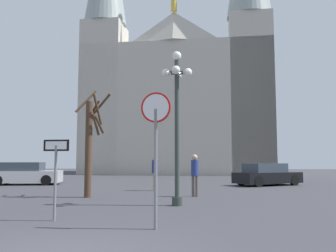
{
  "coord_description": "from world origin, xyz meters",
  "views": [
    {
      "loc": [
        2.35,
        -5.71,
        1.54
      ],
      "look_at": [
        -0.22,
        19.37,
        3.95
      ],
      "focal_mm": 38.48,
      "sensor_mm": 36.0,
      "label": 1
    }
  ],
  "objects_px": {
    "street_lamp": "(177,112)",
    "one_way_arrow_sign": "(56,166)",
    "pedestrian_standing": "(155,169)",
    "pedestrian_walking": "(195,171)",
    "cathedral": "(179,89)",
    "parked_car_near_black": "(267,175)",
    "parked_car_far_silver": "(25,174)",
    "stop_sign": "(156,134)",
    "bare_tree": "(90,142)"
  },
  "relations": [
    {
      "from": "street_lamp",
      "to": "one_way_arrow_sign",
      "type": "bearing_deg",
      "value": -130.33
    },
    {
      "from": "pedestrian_standing",
      "to": "pedestrian_walking",
      "type": "bearing_deg",
      "value": -53.35
    },
    {
      "from": "cathedral",
      "to": "parked_car_near_black",
      "type": "distance_m",
      "value": 23.51
    },
    {
      "from": "parked_car_far_silver",
      "to": "one_way_arrow_sign",
      "type": "bearing_deg",
      "value": -59.92
    },
    {
      "from": "stop_sign",
      "to": "parked_car_near_black",
      "type": "distance_m",
      "value": 15.58
    },
    {
      "from": "pedestrian_walking",
      "to": "one_way_arrow_sign",
      "type": "bearing_deg",
      "value": -117.72
    },
    {
      "from": "bare_tree",
      "to": "pedestrian_standing",
      "type": "distance_m",
      "value": 4.39
    },
    {
      "from": "stop_sign",
      "to": "pedestrian_standing",
      "type": "bearing_deg",
      "value": 98.0
    },
    {
      "from": "parked_car_near_black",
      "to": "pedestrian_standing",
      "type": "xyz_separation_m",
      "value": [
        -6.34,
        -4.52,
        0.45
      ]
    },
    {
      "from": "parked_car_far_silver",
      "to": "street_lamp",
      "type": "bearing_deg",
      "value": -42.67
    },
    {
      "from": "cathedral",
      "to": "parked_car_far_silver",
      "type": "relative_size",
      "value": 7.78
    },
    {
      "from": "pedestrian_walking",
      "to": "pedestrian_standing",
      "type": "distance_m",
      "value": 3.54
    },
    {
      "from": "one_way_arrow_sign",
      "to": "parked_car_far_silver",
      "type": "bearing_deg",
      "value": 120.08
    },
    {
      "from": "one_way_arrow_sign",
      "to": "bare_tree",
      "type": "height_order",
      "value": "bare_tree"
    },
    {
      "from": "stop_sign",
      "to": "pedestrian_walking",
      "type": "bearing_deg",
      "value": 84.7
    },
    {
      "from": "pedestrian_walking",
      "to": "pedestrian_standing",
      "type": "bearing_deg",
      "value": 126.65
    },
    {
      "from": "pedestrian_walking",
      "to": "parked_car_far_silver",
      "type": "bearing_deg",
      "value": 149.21
    },
    {
      "from": "cathedral",
      "to": "bare_tree",
      "type": "height_order",
      "value": "cathedral"
    },
    {
      "from": "one_way_arrow_sign",
      "to": "parked_car_far_silver",
      "type": "relative_size",
      "value": 0.46
    },
    {
      "from": "cathedral",
      "to": "street_lamp",
      "type": "distance_m",
      "value": 31.63
    },
    {
      "from": "pedestrian_walking",
      "to": "bare_tree",
      "type": "bearing_deg",
      "value": -171.03
    },
    {
      "from": "one_way_arrow_sign",
      "to": "street_lamp",
      "type": "relative_size",
      "value": 0.39
    },
    {
      "from": "cathedral",
      "to": "parked_car_far_silver",
      "type": "distance_m",
      "value": 24.65
    },
    {
      "from": "stop_sign",
      "to": "street_lamp",
      "type": "xyz_separation_m",
      "value": [
        0.16,
        4.26,
        1.09
      ]
    },
    {
      "from": "bare_tree",
      "to": "parked_car_far_silver",
      "type": "height_order",
      "value": "bare_tree"
    },
    {
      "from": "bare_tree",
      "to": "parked_car_near_black",
      "type": "xyz_separation_m",
      "value": [
        8.64,
        8.06,
        -1.68
      ]
    },
    {
      "from": "stop_sign",
      "to": "pedestrian_standing",
      "type": "height_order",
      "value": "stop_sign"
    },
    {
      "from": "stop_sign",
      "to": "parked_car_near_black",
      "type": "bearing_deg",
      "value": 71.54
    },
    {
      "from": "one_way_arrow_sign",
      "to": "street_lamp",
      "type": "bearing_deg",
      "value": 49.67
    },
    {
      "from": "one_way_arrow_sign",
      "to": "parked_car_near_black",
      "type": "bearing_deg",
      "value": 61.13
    },
    {
      "from": "parked_car_near_black",
      "to": "pedestrian_standing",
      "type": "relative_size",
      "value": 2.5
    },
    {
      "from": "bare_tree",
      "to": "pedestrian_standing",
      "type": "xyz_separation_m",
      "value": [
        2.3,
        3.54,
        -1.23
      ]
    },
    {
      "from": "parked_car_far_silver",
      "to": "pedestrian_walking",
      "type": "xyz_separation_m",
      "value": [
        10.95,
        -6.52,
        0.42
      ]
    },
    {
      "from": "street_lamp",
      "to": "pedestrian_walking",
      "type": "height_order",
      "value": "street_lamp"
    },
    {
      "from": "pedestrian_standing",
      "to": "parked_car_far_silver",
      "type": "bearing_deg",
      "value": 157.37
    },
    {
      "from": "pedestrian_walking",
      "to": "cathedral",
      "type": "bearing_deg",
      "value": 95.54
    },
    {
      "from": "parked_car_near_black",
      "to": "bare_tree",
      "type": "bearing_deg",
      "value": -136.98
    },
    {
      "from": "cathedral",
      "to": "pedestrian_standing",
      "type": "distance_m",
      "value": 26.48
    },
    {
      "from": "pedestrian_standing",
      "to": "stop_sign",
      "type": "bearing_deg",
      "value": -82.0
    },
    {
      "from": "pedestrian_walking",
      "to": "pedestrian_standing",
      "type": "relative_size",
      "value": 1.0
    },
    {
      "from": "cathedral",
      "to": "stop_sign",
      "type": "height_order",
      "value": "cathedral"
    },
    {
      "from": "cathedral",
      "to": "pedestrian_walking",
      "type": "bearing_deg",
      "value": -84.46
    },
    {
      "from": "street_lamp",
      "to": "bare_tree",
      "type": "distance_m",
      "value": 4.65
    },
    {
      "from": "cathedral",
      "to": "parked_car_far_silver",
      "type": "bearing_deg",
      "value": -111.33
    },
    {
      "from": "pedestrian_standing",
      "to": "one_way_arrow_sign",
      "type": "bearing_deg",
      "value": -97.9
    },
    {
      "from": "parked_car_far_silver",
      "to": "cathedral",
      "type": "bearing_deg",
      "value": 68.67
    },
    {
      "from": "bare_tree",
      "to": "parked_car_near_black",
      "type": "relative_size",
      "value": 1.04
    },
    {
      "from": "one_way_arrow_sign",
      "to": "parked_car_far_silver",
      "type": "height_order",
      "value": "one_way_arrow_sign"
    },
    {
      "from": "one_way_arrow_sign",
      "to": "cathedral",
      "type": "bearing_deg",
      "value": 88.79
    },
    {
      "from": "parked_car_near_black",
      "to": "pedestrian_walking",
      "type": "height_order",
      "value": "pedestrian_walking"
    }
  ]
}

